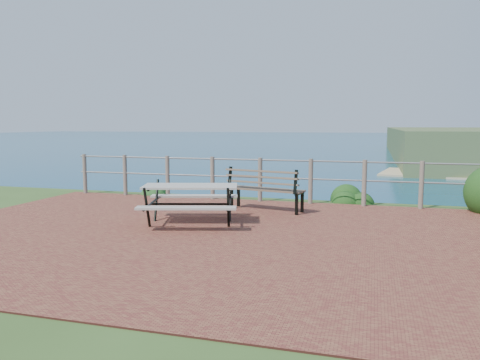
% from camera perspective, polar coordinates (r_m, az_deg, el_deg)
% --- Properties ---
extents(ground, '(10.00, 7.00, 0.12)m').
position_cam_1_polar(ground, '(7.59, -3.53, -6.71)').
color(ground, brown).
rests_on(ground, ground).
extents(ocean, '(1200.00, 1200.00, 0.00)m').
position_cam_1_polar(ocean, '(206.97, 15.41, 6.07)').
color(ocean, '#126671').
rests_on(ocean, ground).
extents(safety_railing, '(9.40, 0.10, 1.00)m').
position_cam_1_polar(safety_railing, '(10.66, 2.47, 0.34)').
color(safety_railing, '#6B5B4C').
rests_on(safety_railing, ground).
extents(picnic_table, '(1.76, 1.38, 0.69)m').
position_cam_1_polar(picnic_table, '(8.28, -6.05, -2.46)').
color(picnic_table, gray).
rests_on(picnic_table, ground).
extents(park_bench, '(1.63, 0.74, 0.89)m').
position_cam_1_polar(park_bench, '(9.53, 3.22, -0.35)').
color(park_bench, brown).
rests_on(park_bench, ground).
extents(shrub_lip_west, '(0.66, 0.66, 0.35)m').
position_cam_1_polar(shrub_lip_west, '(12.22, -10.60, -1.65)').
color(shrub_lip_west, '#1E5120').
rests_on(shrub_lip_west, ground).
extents(shrub_lip_east, '(0.80, 0.80, 0.55)m').
position_cam_1_polar(shrub_lip_east, '(11.14, 13.54, -2.55)').
color(shrub_lip_east, '#154615').
rests_on(shrub_lip_east, ground).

